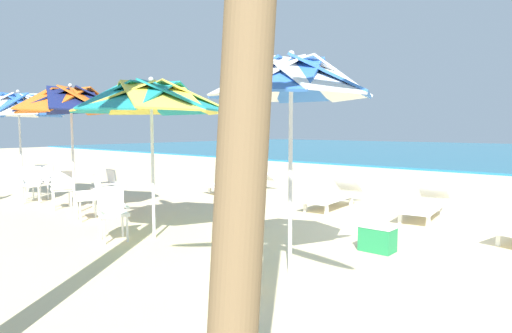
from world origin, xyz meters
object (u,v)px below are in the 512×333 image
at_px(plastic_chair_3, 106,186).
at_px(plastic_chair_2, 62,187).
at_px(plastic_chair_6, 32,182).
at_px(sun_lounger_3, 240,182).
at_px(plastic_chair_1, 112,210).
at_px(plastic_chair_0, 240,249).
at_px(beach_umbrella_3, 19,106).
at_px(beach_umbrella_2, 71,102).
at_px(sun_lounger_2, 333,195).
at_px(sun_lounger_1, 425,204).
at_px(beach_umbrella_1, 151,99).
at_px(plastic_chair_7, 43,179).
at_px(plastic_chair_4, 91,195).
at_px(beach_umbrella_0, 291,81).
at_px(cooler_box, 378,238).

bearing_deg(plastic_chair_3, plastic_chair_2, -124.27).
bearing_deg(plastic_chair_6, sun_lounger_3, 59.00).
bearing_deg(sun_lounger_3, plastic_chair_1, -68.71).
xyz_separation_m(plastic_chair_0, plastic_chair_6, (-7.92, 0.99, 0.00)).
bearing_deg(sun_lounger_3, beach_umbrella_3, -124.59).
relative_size(beach_umbrella_2, sun_lounger_2, 1.25).
xyz_separation_m(plastic_chair_2, sun_lounger_1, (6.48, 4.41, -0.22)).
height_order(beach_umbrella_1, plastic_chair_7, beach_umbrella_1).
bearing_deg(plastic_chair_2, beach_umbrella_2, -6.05).
bearing_deg(sun_lounger_1, plastic_chair_0, -90.71).
height_order(plastic_chair_2, plastic_chair_7, same).
bearing_deg(plastic_chair_0, plastic_chair_6, 172.88).
distance_m(beach_umbrella_3, sun_lounger_1, 9.78).
xyz_separation_m(plastic_chair_4, plastic_chair_6, (-3.06, 0.09, 0.00)).
xyz_separation_m(beach_umbrella_0, beach_umbrella_3, (-8.40, 0.07, -0.02)).
relative_size(beach_umbrella_0, plastic_chair_3, 3.16).
relative_size(plastic_chair_2, plastic_chair_3, 1.00).
height_order(plastic_chair_2, plastic_chair_6, same).
xyz_separation_m(sun_lounger_1, sun_lounger_3, (-5.24, 0.12, 0.00)).
height_order(plastic_chair_0, plastic_chair_3, same).
height_order(beach_umbrella_0, sun_lounger_2, beach_umbrella_0).
height_order(plastic_chair_3, cooler_box, plastic_chair_3).
distance_m(plastic_chair_2, plastic_chair_4, 1.56).
height_order(plastic_chair_3, beach_umbrella_3, beach_umbrella_3).
distance_m(beach_umbrella_0, plastic_chair_6, 8.18).
height_order(beach_umbrella_2, plastic_chair_3, beach_umbrella_2).
bearing_deg(cooler_box, beach_umbrella_2, -165.54).
height_order(plastic_chair_0, plastic_chair_4, same).
bearing_deg(sun_lounger_1, plastic_chair_2, -145.74).
relative_size(sun_lounger_1, cooler_box, 4.41).
relative_size(plastic_chair_2, plastic_chair_6, 1.00).
bearing_deg(beach_umbrella_0, cooler_box, 77.17).
bearing_deg(beach_umbrella_1, beach_umbrella_0, 0.73).
relative_size(plastic_chair_2, sun_lounger_1, 0.39).
relative_size(sun_lounger_1, sun_lounger_2, 1.01).
distance_m(beach_umbrella_0, beach_umbrella_3, 8.40).
bearing_deg(sun_lounger_3, beach_umbrella_1, -62.58).
relative_size(plastic_chair_0, beach_umbrella_2, 0.32).
relative_size(beach_umbrella_2, plastic_chair_4, 3.16).
bearing_deg(cooler_box, plastic_chair_1, -148.19).
bearing_deg(beach_umbrella_0, plastic_chair_6, 179.10).
height_order(plastic_chair_0, sun_lounger_3, plastic_chair_0).
bearing_deg(plastic_chair_7, plastic_chair_2, -11.82).
bearing_deg(beach_umbrella_3, plastic_chair_1, -6.66).
bearing_deg(plastic_chair_0, beach_umbrella_3, 173.61).
distance_m(plastic_chair_3, sun_lounger_2, 5.21).
bearing_deg(cooler_box, beach_umbrella_0, -102.83).
bearing_deg(plastic_chair_4, beach_umbrella_0, -0.38).
height_order(beach_umbrella_2, beach_umbrella_3, beach_umbrella_3).
xyz_separation_m(plastic_chair_1, plastic_chair_2, (-3.28, 0.71, 0.00)).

